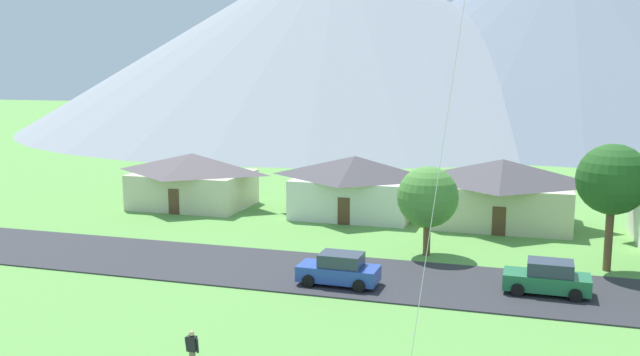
{
  "coord_description": "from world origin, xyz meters",
  "views": [
    {
      "loc": [
        5.49,
        -7.69,
        11.24
      ],
      "look_at": [
        -1.28,
        14.67,
        7.5
      ],
      "focal_mm": 38.33,
      "sensor_mm": 36.0,
      "label": 1
    }
  ],
  "objects_px": {
    "tree_left_of_center": "(428,197)",
    "parked_car_blue_west_end": "(339,270)",
    "house_rightmost": "(355,185)",
    "house_leftmost": "(502,191)",
    "tree_near_left": "(613,180)",
    "parked_car_green_mid_west": "(547,278)",
    "house_left_center": "(193,179)",
    "watcher_person": "(192,351)"
  },
  "relations": [
    {
      "from": "tree_left_of_center",
      "to": "parked_car_green_mid_west",
      "type": "relative_size",
      "value": 1.29
    },
    {
      "from": "house_left_center",
      "to": "house_rightmost",
      "type": "bearing_deg",
      "value": 1.67
    },
    {
      "from": "house_rightmost",
      "to": "tree_near_left",
      "type": "bearing_deg",
      "value": -30.52
    },
    {
      "from": "tree_left_of_center",
      "to": "watcher_person",
      "type": "bearing_deg",
      "value": -107.64
    },
    {
      "from": "house_left_center",
      "to": "watcher_person",
      "type": "distance_m",
      "value": 31.91
    },
    {
      "from": "house_leftmost",
      "to": "parked_car_green_mid_west",
      "type": "relative_size",
      "value": 2.45
    },
    {
      "from": "parked_car_blue_west_end",
      "to": "parked_car_green_mid_west",
      "type": "height_order",
      "value": "same"
    },
    {
      "from": "tree_left_of_center",
      "to": "parked_car_blue_west_end",
      "type": "height_order",
      "value": "tree_left_of_center"
    },
    {
      "from": "house_leftmost",
      "to": "tree_left_of_center",
      "type": "distance_m",
      "value": 10.94
    },
    {
      "from": "parked_car_green_mid_west",
      "to": "watcher_person",
      "type": "relative_size",
      "value": 2.53
    },
    {
      "from": "house_left_center",
      "to": "house_rightmost",
      "type": "xyz_separation_m",
      "value": [
        13.63,
        0.4,
        0.12
      ]
    },
    {
      "from": "parked_car_green_mid_west",
      "to": "house_left_center",
      "type": "bearing_deg",
      "value": 151.18
    },
    {
      "from": "parked_car_green_mid_west",
      "to": "watcher_person",
      "type": "xyz_separation_m",
      "value": [
        -12.88,
        -13.27,
        0.01
      ]
    },
    {
      "from": "house_leftmost",
      "to": "tree_near_left",
      "type": "relative_size",
      "value": 1.44
    },
    {
      "from": "watcher_person",
      "to": "tree_left_of_center",
      "type": "bearing_deg",
      "value": 72.36
    },
    {
      "from": "house_leftmost",
      "to": "parked_car_blue_west_end",
      "type": "distance_m",
      "value": 19.05
    },
    {
      "from": "house_rightmost",
      "to": "tree_near_left",
      "type": "relative_size",
      "value": 1.34
    },
    {
      "from": "house_leftmost",
      "to": "tree_near_left",
      "type": "height_order",
      "value": "tree_near_left"
    },
    {
      "from": "tree_near_left",
      "to": "watcher_person",
      "type": "distance_m",
      "value": 25.09
    },
    {
      "from": "tree_near_left",
      "to": "tree_left_of_center",
      "type": "relative_size",
      "value": 1.32
    },
    {
      "from": "house_leftmost",
      "to": "watcher_person",
      "type": "distance_m",
      "value": 30.79
    },
    {
      "from": "house_left_center",
      "to": "parked_car_green_mid_west",
      "type": "height_order",
      "value": "house_left_center"
    },
    {
      "from": "house_left_center",
      "to": "tree_left_of_center",
      "type": "bearing_deg",
      "value": -24.6
    },
    {
      "from": "house_left_center",
      "to": "tree_left_of_center",
      "type": "distance_m",
      "value": 22.66
    },
    {
      "from": "house_left_center",
      "to": "parked_car_green_mid_west",
      "type": "distance_m",
      "value": 31.34
    },
    {
      "from": "house_leftmost",
      "to": "house_left_center",
      "type": "relative_size",
      "value": 1.06
    },
    {
      "from": "parked_car_green_mid_west",
      "to": "house_leftmost",
      "type": "bearing_deg",
      "value": 100.25
    },
    {
      "from": "house_rightmost",
      "to": "watcher_person",
      "type": "distance_m",
      "value": 28.82
    },
    {
      "from": "tree_near_left",
      "to": "parked_car_green_mid_west",
      "type": "distance_m",
      "value": 7.67
    },
    {
      "from": "tree_left_of_center",
      "to": "parked_car_blue_west_end",
      "type": "bearing_deg",
      "value": -115.85
    },
    {
      "from": "house_rightmost",
      "to": "tree_left_of_center",
      "type": "relative_size",
      "value": 1.76
    },
    {
      "from": "house_left_center",
      "to": "tree_left_of_center",
      "type": "relative_size",
      "value": 1.78
    },
    {
      "from": "tree_left_of_center",
      "to": "parked_car_green_mid_west",
      "type": "distance_m",
      "value": 9.31
    },
    {
      "from": "tree_left_of_center",
      "to": "parked_car_green_mid_west",
      "type": "xyz_separation_m",
      "value": [
        6.85,
        -5.67,
        -2.73
      ]
    },
    {
      "from": "house_left_center",
      "to": "parked_car_blue_west_end",
      "type": "relative_size",
      "value": 2.31
    },
    {
      "from": "house_rightmost",
      "to": "parked_car_blue_west_end",
      "type": "distance_m",
      "value": 17.52
    },
    {
      "from": "house_rightmost",
      "to": "tree_near_left",
      "type": "height_order",
      "value": "tree_near_left"
    },
    {
      "from": "tree_near_left",
      "to": "parked_car_blue_west_end",
      "type": "distance_m",
      "value": 16.01
    },
    {
      "from": "house_rightmost",
      "to": "tree_left_of_center",
      "type": "xyz_separation_m",
      "value": [
        6.94,
        -9.82,
        1.19
      ]
    },
    {
      "from": "tree_left_of_center",
      "to": "parked_car_blue_west_end",
      "type": "relative_size",
      "value": 1.29
    },
    {
      "from": "watcher_person",
      "to": "tree_near_left",
      "type": "bearing_deg",
      "value": 49.01
    },
    {
      "from": "tree_left_of_center",
      "to": "parked_car_green_mid_west",
      "type": "height_order",
      "value": "tree_left_of_center"
    }
  ]
}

